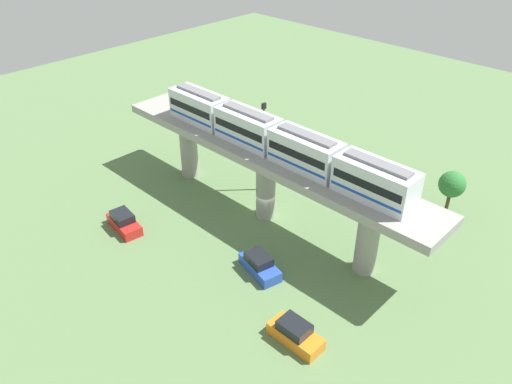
# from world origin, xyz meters

# --- Properties ---
(ground_plane) EXTENTS (120.00, 120.00, 0.00)m
(ground_plane) POSITION_xyz_m (0.00, 0.00, 0.00)
(ground_plane) COLOR #5B7A4C
(viaduct) EXTENTS (5.20, 35.80, 7.39)m
(viaduct) POSITION_xyz_m (0.00, 0.00, 5.80)
(viaduct) COLOR #999691
(viaduct) RESTS_ON ground
(train) EXTENTS (2.64, 27.45, 3.24)m
(train) POSITION_xyz_m (0.00, -1.10, 8.93)
(train) COLOR silver
(train) RESTS_ON viaduct
(parked_car_blue) EXTENTS (2.74, 4.51, 1.76)m
(parked_car_blue) POSITION_xyz_m (-6.47, -5.37, 0.74)
(parked_car_blue) COLOR #284CB7
(parked_car_blue) RESTS_ON ground
(parked_car_red) EXTENTS (2.35, 4.40, 1.76)m
(parked_car_red) POSITION_xyz_m (-11.05, 8.27, 0.74)
(parked_car_red) COLOR red
(parked_car_red) RESTS_ON ground
(parked_car_orange) EXTENTS (1.80, 4.20, 1.76)m
(parked_car_orange) POSITION_xyz_m (-10.14, -12.47, 0.74)
(parked_car_orange) COLOR orange
(parked_car_orange) RESTS_ON ground
(tree_near_viaduct) EXTENTS (2.64, 2.64, 4.46)m
(tree_near_viaduct) POSITION_xyz_m (13.41, -12.62, 3.11)
(tree_near_viaduct) COLOR brown
(tree_near_viaduct) RESTS_ON ground
(signal_post) EXTENTS (0.44, 0.28, 9.99)m
(signal_post) POSITION_xyz_m (3.40, 3.52, 5.52)
(signal_post) COLOR #4C4C51
(signal_post) RESTS_ON ground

